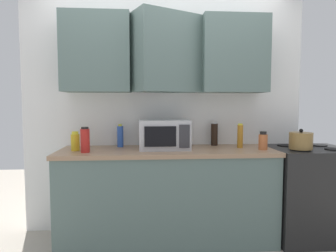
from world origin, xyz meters
TOP-DOWN VIEW (x-y plane):
  - wall_back_with_cabinets at (0.00, -0.07)m, footprint 2.93×0.58m
  - counter_run at (0.00, -0.30)m, footprint 2.06×0.63m
  - stove_range at (1.41, -0.32)m, footprint 0.76×0.64m
  - kettle at (1.24, -0.46)m, footprint 0.21×0.21m
  - microwave at (-0.03, -0.27)m, footprint 0.48×0.37m
  - bottle_yellow_mustard at (-0.86, -0.32)m, footprint 0.08×0.08m
  - bottle_amber_vinegar at (0.73, -0.26)m, footprint 0.06×0.06m
  - bottle_blue_cleaner at (-0.47, -0.11)m, footprint 0.06×0.06m
  - bottle_soy_dark at (0.51, -0.08)m, footprint 0.07×0.07m
  - bottle_spice_jar at (0.91, -0.40)m, footprint 0.08×0.08m
  - bottle_red_sauce at (-0.75, -0.44)m, footprint 0.08×0.08m

SIDE VIEW (x-z plane):
  - counter_run at x=0.00m, z-range 0.00..0.90m
  - stove_range at x=1.41m, z-range 0.00..0.91m
  - bottle_spice_jar at x=0.91m, z-range 0.89..1.07m
  - bottle_yellow_mustard at x=-0.86m, z-range 0.89..1.07m
  - kettle at x=1.24m, z-range 0.89..1.09m
  - bottle_blue_cleaner at x=-0.47m, z-range 0.89..1.12m
  - bottle_red_sauce at x=-0.75m, z-range 0.90..1.13m
  - bottle_amber_vinegar at x=0.73m, z-range 0.90..1.14m
  - bottle_soy_dark at x=0.51m, z-range 0.89..1.15m
  - microwave at x=-0.03m, z-range 0.90..1.18m
  - wall_back_with_cabinets at x=0.00m, z-range 0.27..2.87m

